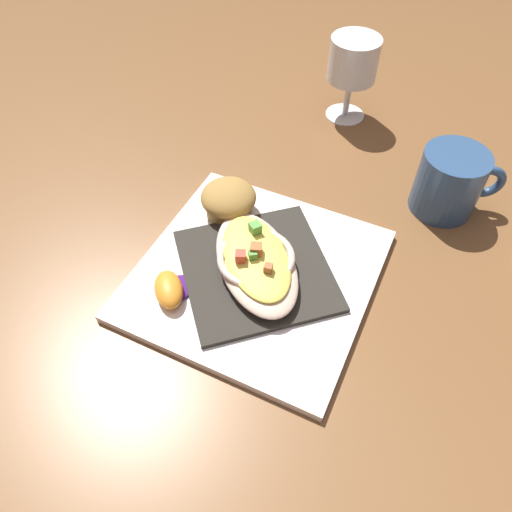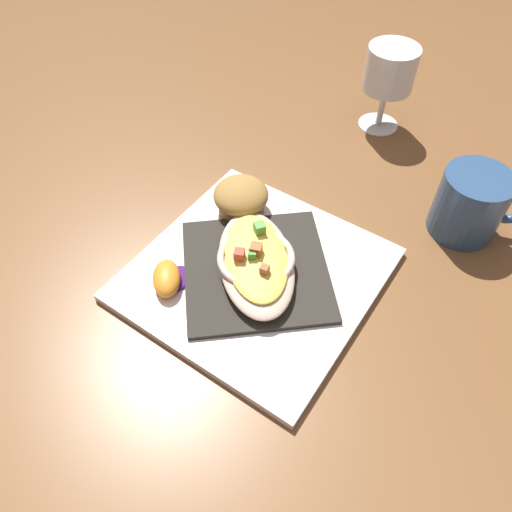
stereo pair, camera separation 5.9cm
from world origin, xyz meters
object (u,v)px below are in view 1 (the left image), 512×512
(gratin_dish, at_px, (256,260))
(stemmed_glass, at_px, (353,64))
(square_plate, at_px, (256,274))
(orange_garnish, at_px, (170,289))
(muffin, at_px, (229,200))
(coffee_mug, at_px, (449,185))

(gratin_dish, bearing_deg, stemmed_glass, -174.75)
(square_plate, relative_size, stemmed_glass, 2.08)
(gratin_dish, relative_size, orange_garnish, 2.84)
(gratin_dish, relative_size, muffin, 2.50)
(orange_garnish, relative_size, coffee_mug, 0.57)
(gratin_dish, xyz_separation_m, muffin, (-0.07, -0.08, 0.00))
(square_plate, bearing_deg, orange_garnish, -41.93)
(orange_garnish, height_order, coffee_mug, coffee_mug)
(square_plate, height_order, gratin_dish, gratin_dish)
(muffin, height_order, coffee_mug, coffee_mug)
(square_plate, xyz_separation_m, gratin_dish, (-0.00, -0.00, 0.03))
(muffin, xyz_separation_m, orange_garnish, (0.15, 0.01, -0.01))
(muffin, distance_m, coffee_mug, 0.30)
(square_plate, relative_size, coffee_mug, 2.45)
(square_plate, height_order, muffin, muffin)
(muffin, bearing_deg, coffee_mug, 123.40)
(gratin_dish, bearing_deg, muffin, -131.56)
(square_plate, distance_m, muffin, 0.11)
(coffee_mug, bearing_deg, gratin_dish, -35.44)
(stemmed_glass, bearing_deg, orange_garnish, -4.60)
(gratin_dish, height_order, muffin, gratin_dish)
(square_plate, height_order, stemmed_glass, stemmed_glass)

